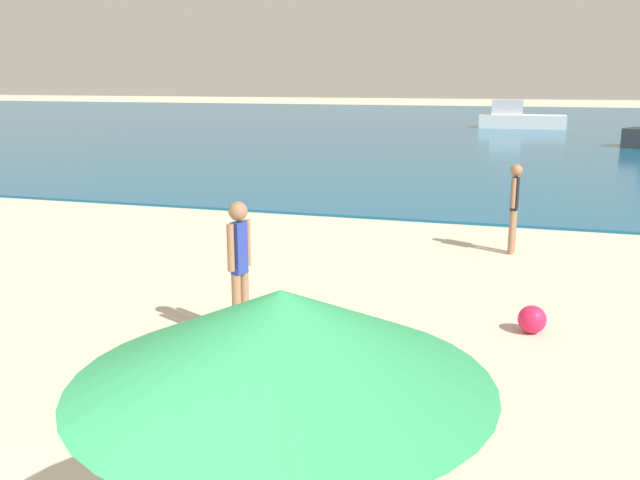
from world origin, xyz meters
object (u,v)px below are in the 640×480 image
frisbee (152,361)px  beach_ball (532,319)px  person_distant (514,203)px  person_standing (239,263)px  boat_far (519,118)px  beach_umbrella (282,337)px

frisbee → beach_ball: size_ratio=0.68×
person_distant → beach_ball: bearing=-165.6°
person_standing → boat_far: size_ratio=0.33×
frisbee → boat_far: 36.06m
person_standing → beach_ball: bearing=125.3°
beach_ball → boat_far: bearing=91.0°
person_standing → boat_far: boat_far is taller
person_distant → boat_far: size_ratio=0.31×
person_distant → boat_far: bearing=10.2°
person_standing → beach_umbrella: size_ratio=0.78×
boat_far → beach_ball: size_ratio=14.71×
frisbee → boat_far: size_ratio=0.05×
person_standing → frisbee: bearing=-22.3°
frisbee → beach_ball: beach_ball is taller
person_standing → person_distant: (2.87, 4.99, -0.05)m
person_standing → person_distant: 5.76m
person_distant → boat_far: (-0.29, 30.06, -0.24)m
person_standing → beach_umbrella: beach_umbrella is taller
frisbee → beach_umbrella: beach_umbrella is taller
person_distant → beach_ball: 3.89m
beach_umbrella → boat_far: bearing=89.0°
boat_far → frisbee: bearing=-96.2°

